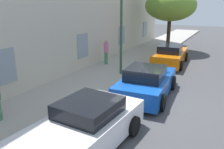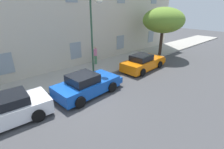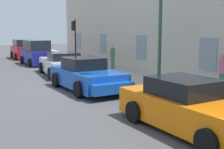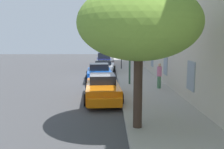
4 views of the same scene
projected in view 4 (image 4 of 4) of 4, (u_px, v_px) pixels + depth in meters
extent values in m
plane|color=#444447|center=(96.00, 80.00, 21.10)|extent=(80.00, 80.00, 0.00)
cube|color=#A8A399|center=(138.00, 79.00, 21.12)|extent=(60.00, 3.55, 0.14)
cube|color=beige|center=(186.00, 19.00, 20.43)|extent=(35.98, 4.51, 10.45)
cube|color=#8C99A3|center=(139.00, 53.00, 35.17)|extent=(1.10, 0.06, 1.50)
cube|color=#8C99A3|center=(144.00, 55.00, 29.47)|extent=(1.10, 0.06, 1.50)
cube|color=#8C99A3|center=(152.00, 59.00, 23.77)|extent=(1.10, 0.06, 1.50)
cube|color=#8C99A3|center=(165.00, 65.00, 18.07)|extent=(1.10, 0.06, 1.50)
cube|color=#8C99A3|center=(191.00, 76.00, 12.37)|extent=(1.10, 0.06, 1.50)
cube|color=#8C99A3|center=(139.00, 19.00, 34.50)|extent=(1.10, 0.06, 1.50)
cube|color=#8C99A3|center=(145.00, 15.00, 28.80)|extent=(1.10, 0.06, 1.50)
cube|color=#8C99A3|center=(153.00, 8.00, 23.10)|extent=(1.10, 0.06, 1.50)
cube|color=white|center=(104.00, 68.00, 25.12)|extent=(4.49, 2.22, 0.79)
cube|color=black|center=(104.00, 63.00, 24.71)|extent=(1.84, 1.68, 0.44)
cube|color=white|center=(106.00, 67.00, 27.04)|extent=(1.41, 1.90, 0.43)
cylinder|color=black|center=(96.00, 69.00, 26.54)|extent=(0.67, 0.28, 0.66)
cylinder|color=black|center=(114.00, 69.00, 26.45)|extent=(0.67, 0.28, 0.66)
cylinder|color=black|center=(93.00, 72.00, 23.85)|extent=(0.67, 0.28, 0.66)
cylinder|color=black|center=(113.00, 72.00, 23.76)|extent=(0.67, 0.28, 0.66)
cube|color=#144CB2|center=(99.00, 74.00, 20.41)|extent=(4.37, 2.28, 0.74)
cube|color=black|center=(99.00, 67.00, 20.63)|extent=(1.81, 1.70, 0.53)
cube|color=#144CB2|center=(100.00, 79.00, 18.58)|extent=(1.40, 1.90, 0.41)
cylinder|color=black|center=(112.00, 79.00, 19.21)|extent=(0.71, 0.29, 0.69)
cylinder|color=black|center=(87.00, 79.00, 19.06)|extent=(0.71, 0.29, 0.69)
cylinder|color=black|center=(110.00, 75.00, 21.81)|extent=(0.71, 0.29, 0.69)
cylinder|color=black|center=(88.00, 75.00, 21.65)|extent=(0.71, 0.29, 0.69)
cube|color=orange|center=(103.00, 90.00, 14.02)|extent=(4.63, 2.13, 0.78)
cube|color=black|center=(102.00, 78.00, 14.27)|extent=(1.90, 1.58, 0.49)
cube|color=orange|center=(104.00, 100.00, 12.08)|extent=(1.46, 1.77, 0.43)
cylinder|color=black|center=(121.00, 99.00, 12.74)|extent=(0.66, 0.28, 0.64)
cylinder|color=black|center=(86.00, 100.00, 12.60)|extent=(0.66, 0.28, 0.64)
cylinder|color=black|center=(116.00, 89.00, 15.50)|extent=(0.66, 0.28, 0.64)
cylinder|color=black|center=(87.00, 89.00, 15.37)|extent=(0.66, 0.28, 0.64)
cube|color=navy|center=(104.00, 62.00, 31.01)|extent=(4.02, 1.98, 1.01)
cube|color=#1E232B|center=(104.00, 55.00, 30.88)|extent=(2.44, 1.67, 0.78)
cylinder|color=black|center=(97.00, 64.00, 32.15)|extent=(0.61, 0.24, 0.60)
cylinder|color=black|center=(110.00, 64.00, 32.27)|extent=(0.61, 0.24, 0.60)
cylinder|color=black|center=(97.00, 66.00, 29.83)|extent=(0.61, 0.24, 0.60)
cylinder|color=black|center=(111.00, 66.00, 29.95)|extent=(0.61, 0.24, 0.60)
cube|color=red|center=(104.00, 59.00, 36.23)|extent=(3.83, 1.80, 1.02)
cube|color=#1E232B|center=(104.00, 54.00, 36.12)|extent=(2.31, 1.57, 0.65)
cylinder|color=black|center=(110.00, 62.00, 35.17)|extent=(0.62, 0.21, 0.62)
cylinder|color=black|center=(98.00, 62.00, 35.13)|extent=(0.62, 0.21, 0.62)
cylinder|color=black|center=(110.00, 61.00, 37.43)|extent=(0.62, 0.21, 0.62)
cylinder|color=black|center=(99.00, 61.00, 37.39)|extent=(0.62, 0.21, 0.62)
cylinder|color=#38281E|center=(138.00, 89.00, 8.97)|extent=(0.33, 0.33, 2.91)
ellipsoid|color=olive|center=(139.00, 23.00, 8.64)|extent=(4.43, 4.43, 2.69)
cylinder|color=black|center=(121.00, 55.00, 27.95)|extent=(0.10, 0.10, 3.27)
cube|color=black|center=(120.00, 44.00, 27.79)|extent=(0.22, 0.20, 0.66)
sphere|color=red|center=(119.00, 42.00, 27.76)|extent=(0.12, 0.12, 0.12)
sphere|color=black|center=(119.00, 44.00, 27.78)|extent=(0.12, 0.12, 0.12)
sphere|color=black|center=(119.00, 46.00, 27.81)|extent=(0.12, 0.12, 0.12)
cylinder|color=#2D5138|center=(130.00, 45.00, 17.86)|extent=(0.14, 0.14, 5.85)
cube|color=#2D5138|center=(123.00, 6.00, 17.47)|extent=(0.08, 1.10, 0.08)
ellipsoid|color=#EAE5C6|center=(116.00, 8.00, 17.49)|extent=(0.44, 0.60, 0.28)
cylinder|color=#4C7F59|center=(137.00, 68.00, 25.36)|extent=(0.35, 0.35, 0.76)
cylinder|color=#4C7F59|center=(138.00, 62.00, 25.26)|extent=(0.44, 0.44, 0.59)
sphere|color=tan|center=(138.00, 58.00, 25.20)|extent=(0.22, 0.22, 0.22)
cylinder|color=#4C7F59|center=(159.00, 82.00, 16.59)|extent=(0.35, 0.35, 0.84)
cylinder|color=pink|center=(159.00, 71.00, 16.48)|extent=(0.44, 0.44, 0.65)
sphere|color=tan|center=(160.00, 65.00, 16.42)|extent=(0.22, 0.22, 0.22)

